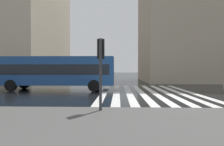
{
  "coord_description": "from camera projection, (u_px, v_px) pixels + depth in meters",
  "views": [
    {
      "loc": [
        -11.62,
        2.66,
        1.86
      ],
      "look_at": [
        2.37,
        3.12,
        1.61
      ],
      "focal_mm": 30.51,
      "sensor_mm": 36.0,
      "label": 1
    }
  ],
  "objects": [
    {
      "name": "ground_plane",
      "position": [
        162.0,
        100.0,
        11.56
      ],
      "size": [
        220.0,
        220.0,
        0.0
      ],
      "primitive_type": "plane",
      "color": "black"
    },
    {
      "name": "zebra_crossing",
      "position": [
        147.0,
        92.0,
        15.56
      ],
      "size": [
        13.0,
        7.5,
        0.01
      ],
      "color": "silver",
      "rests_on": "ground_plane"
    },
    {
      "name": "traffic_signal_post",
      "position": [
        101.0,
        59.0,
        8.07
      ],
      "size": [
        0.44,
        0.3,
        3.01
      ],
      "color": "#333338",
      "rests_on": "sidewalk_pavement"
    },
    {
      "name": "city_bus",
      "position": [
        53.0,
        71.0,
        17.3
      ],
      "size": [
        2.6,
        11.0,
        3.0
      ],
      "color": "navy",
      "rests_on": "ground_plane"
    }
  ]
}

